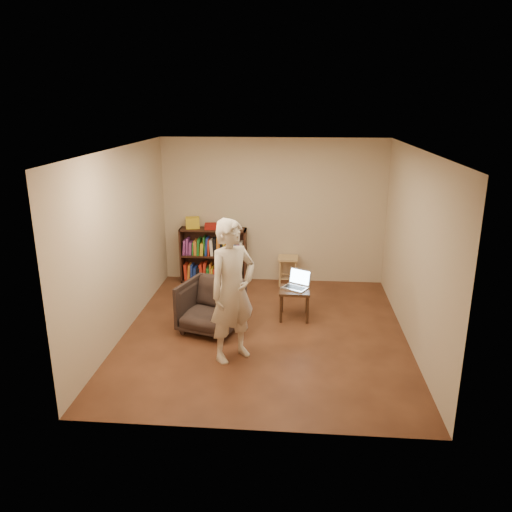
# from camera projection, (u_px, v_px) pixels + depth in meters

# --- Properties ---
(floor) EXTENTS (4.50, 4.50, 0.00)m
(floor) POSITION_uv_depth(u_px,v_px,m) (264.00, 332.00, 7.19)
(floor) COLOR #402114
(floor) RESTS_ON ground
(ceiling) EXTENTS (4.50, 4.50, 0.00)m
(ceiling) POSITION_uv_depth(u_px,v_px,m) (265.00, 149.00, 6.42)
(ceiling) COLOR silver
(ceiling) RESTS_ON wall_back
(wall_back) EXTENTS (4.00, 0.00, 4.00)m
(wall_back) POSITION_uv_depth(u_px,v_px,m) (273.00, 211.00, 8.95)
(wall_back) COLOR #C6B496
(wall_back) RESTS_ON floor
(wall_left) EXTENTS (0.00, 4.50, 4.50)m
(wall_left) POSITION_uv_depth(u_px,v_px,m) (122.00, 243.00, 6.97)
(wall_left) COLOR #C6B496
(wall_left) RESTS_ON floor
(wall_right) EXTENTS (0.00, 4.50, 4.50)m
(wall_right) POSITION_uv_depth(u_px,v_px,m) (414.00, 249.00, 6.65)
(wall_right) COLOR #C6B496
(wall_right) RESTS_ON floor
(bookshelf) EXTENTS (1.20, 0.30, 1.00)m
(bookshelf) POSITION_uv_depth(u_px,v_px,m) (214.00, 258.00, 9.14)
(bookshelf) COLOR black
(bookshelf) RESTS_ON floor
(box_yellow) EXTENTS (0.28, 0.23, 0.20)m
(box_yellow) POSITION_uv_depth(u_px,v_px,m) (193.00, 223.00, 8.98)
(box_yellow) COLOR gold
(box_yellow) RESTS_ON bookshelf
(red_cloth) EXTENTS (0.30, 0.24, 0.09)m
(red_cloth) POSITION_uv_depth(u_px,v_px,m) (213.00, 226.00, 8.95)
(red_cloth) COLOR maroon
(red_cloth) RESTS_ON bookshelf
(box_green) EXTENTS (0.17, 0.17, 0.15)m
(box_green) POSITION_uv_depth(u_px,v_px,m) (229.00, 225.00, 8.90)
(box_green) COLOR #1E702A
(box_green) RESTS_ON bookshelf
(box_white) EXTENTS (0.11, 0.11, 0.08)m
(box_white) POSITION_uv_depth(u_px,v_px,m) (238.00, 227.00, 8.92)
(box_white) COLOR white
(box_white) RESTS_ON bookshelf
(stool) EXTENTS (0.36, 0.36, 0.51)m
(stool) POSITION_uv_depth(u_px,v_px,m) (288.00, 262.00, 8.98)
(stool) COLOR #A2824E
(stool) RESTS_ON floor
(armchair) EXTENTS (0.99, 1.01, 0.73)m
(armchair) POSITION_uv_depth(u_px,v_px,m) (211.00, 306.00, 7.17)
(armchair) COLOR #2E221E
(armchair) RESTS_ON floor
(side_table) EXTENTS (0.45, 0.45, 0.46)m
(side_table) POSITION_uv_depth(u_px,v_px,m) (295.00, 294.00, 7.58)
(side_table) COLOR black
(side_table) RESTS_ON floor
(laptop) EXTENTS (0.47, 0.45, 0.27)m
(laptop) POSITION_uv_depth(u_px,v_px,m) (297.00, 284.00, 7.61)
(laptop) COLOR silver
(laptop) RESTS_ON side_table
(person) EXTENTS (0.79, 0.78, 1.84)m
(person) POSITION_uv_depth(u_px,v_px,m) (232.00, 291.00, 6.23)
(person) COLOR beige
(person) RESTS_ON floor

